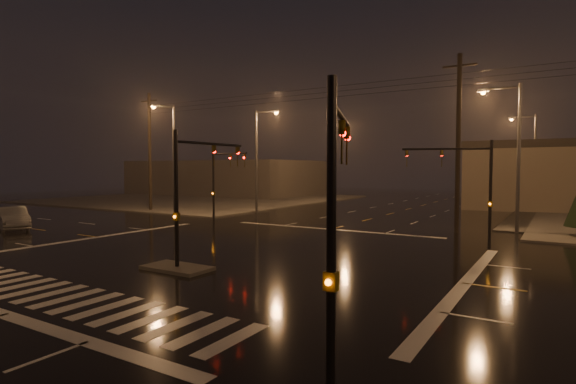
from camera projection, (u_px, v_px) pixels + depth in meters
name	position (u px, v px, depth m)	size (l,w,h in m)	color
ground	(235.00, 254.00, 22.71)	(140.00, 140.00, 0.00)	black
sidewalk_nw	(200.00, 199.00, 63.90)	(36.00, 36.00, 0.12)	#46433E
median_island	(177.00, 268.00, 19.30)	(3.00, 1.60, 0.15)	#46433E
crosswalk	(68.00, 298.00, 15.04)	(15.00, 2.60, 0.01)	beige
stop_bar_near	(5.00, 315.00, 13.34)	(16.00, 0.50, 0.01)	beige
stop_bar_far	(331.00, 229.00, 32.08)	(16.00, 0.50, 0.01)	beige
commercial_block	(226.00, 178.00, 76.59)	(30.00, 18.00, 5.60)	#453F3D
signal_mast_median	(191.00, 182.00, 19.90)	(0.25, 4.59, 6.00)	black
signal_mast_ne	(471.00, 178.00, 26.19)	(4.84, 1.86, 6.00)	black
signal_mast_nw	(220.00, 175.00, 36.10)	(4.84, 1.86, 6.00)	black
signal_mast_se	(336.00, 201.00, 8.88)	(1.55, 3.87, 6.00)	black
streetlight_1	(259.00, 154.00, 43.57)	(2.77, 0.32, 10.00)	#38383A
streetlight_2	(331.00, 157.00, 57.19)	(2.77, 0.32, 10.00)	#38383A
streetlight_3	(514.00, 147.00, 30.19)	(2.77, 0.32, 10.00)	#38383A
streetlight_4	(531.00, 155.00, 47.23)	(2.77, 0.32, 10.00)	#38383A
streetlight_5	(171.00, 152.00, 40.28)	(0.32, 2.77, 10.00)	#38383A
utility_pole_0	(150.00, 151.00, 45.79)	(2.20, 0.32, 12.00)	black
utility_pole_1	(458.00, 142.00, 30.14)	(2.20, 0.32, 12.00)	black
car_crossing	(13.00, 218.00, 32.06)	(1.70, 4.87, 1.60)	slate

